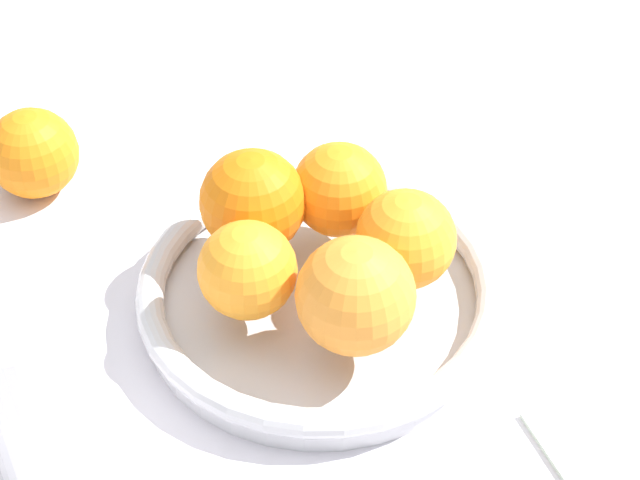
% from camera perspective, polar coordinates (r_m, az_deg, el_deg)
% --- Properties ---
extents(ground_plane, '(4.00, 4.00, 0.00)m').
position_cam_1_polar(ground_plane, '(0.76, -0.00, -3.78)').
color(ground_plane, silver).
extents(fruit_bowl, '(0.26, 0.26, 0.03)m').
position_cam_1_polar(fruit_bowl, '(0.75, -0.00, -2.90)').
color(fruit_bowl, silver).
rests_on(fruit_bowl, ground_plane).
extents(orange_pile, '(0.19, 0.17, 0.08)m').
position_cam_1_polar(orange_pile, '(0.71, 0.02, 0.02)').
color(orange_pile, orange).
rests_on(orange_pile, fruit_bowl).
extents(stray_orange, '(0.07, 0.07, 0.07)m').
position_cam_1_polar(stray_orange, '(0.87, -15.06, 4.50)').
color(stray_orange, orange).
rests_on(stray_orange, ground_plane).
extents(drinking_glass, '(0.06, 0.06, 0.12)m').
position_cam_1_polar(drinking_glass, '(0.65, -15.27, -7.94)').
color(drinking_glass, white).
rests_on(drinking_glass, ground_plane).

